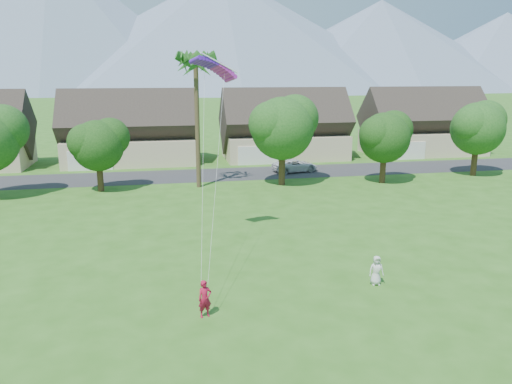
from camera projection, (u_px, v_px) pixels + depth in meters
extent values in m
plane|color=#2D6019|center=(301.00, 336.00, 20.75)|extent=(500.00, 500.00, 0.00)
cube|color=#2D2D30|center=(214.00, 175.00, 53.20)|extent=(90.00, 7.00, 0.01)
imported|color=#A31231|center=(205.00, 299.00, 22.20)|extent=(0.72, 0.57, 1.72)
imported|color=silver|center=(376.00, 270.00, 25.60)|extent=(0.81, 0.58, 1.55)
imported|color=silver|center=(295.00, 165.00, 54.68)|extent=(5.37, 3.25, 1.39)
cone|color=slate|center=(55.00, 22.00, 250.68)|extent=(190.00, 190.00, 70.00)
cone|color=slate|center=(223.00, 33.00, 267.17)|extent=(240.00, 240.00, 62.00)
cone|color=slate|center=(380.00, 46.00, 285.04)|extent=(200.00, 200.00, 50.00)
cone|color=slate|center=(504.00, 52.00, 300.26)|extent=(180.00, 180.00, 45.00)
cube|color=beige|center=(131.00, 151.00, 59.80)|extent=(15.00, 8.00, 3.00)
cube|color=#382D28|center=(129.00, 123.00, 59.03)|extent=(15.75, 8.15, 8.15)
cube|color=silver|center=(90.00, 161.00, 55.25)|extent=(4.80, 0.12, 2.20)
cube|color=beige|center=(284.00, 146.00, 63.27)|extent=(15.00, 8.00, 3.00)
cube|color=#382D28|center=(285.00, 120.00, 62.50)|extent=(15.75, 8.15, 8.15)
cube|color=silver|center=(258.00, 155.00, 58.72)|extent=(4.80, 0.12, 2.20)
cube|color=beige|center=(422.00, 142.00, 66.75)|extent=(15.00, 8.00, 3.00)
cube|color=#382D28|center=(424.00, 118.00, 65.98)|extent=(15.75, 8.15, 8.15)
cube|color=silver|center=(407.00, 151.00, 62.20)|extent=(4.80, 0.12, 2.20)
cylinder|color=#47301C|center=(100.00, 180.00, 45.69)|extent=(0.56, 0.56, 2.18)
sphere|color=#214916|center=(98.00, 146.00, 44.95)|extent=(4.62, 4.62, 4.62)
cylinder|color=#47301C|center=(282.00, 170.00, 48.24)|extent=(0.62, 0.62, 2.82)
sphere|color=#214916|center=(282.00, 129.00, 47.29)|extent=(5.98, 5.98, 5.98)
cylinder|color=#47301C|center=(383.00, 171.00, 49.18)|extent=(0.58, 0.58, 2.30)
sphere|color=#214916|center=(385.00, 138.00, 48.40)|extent=(4.90, 4.90, 4.90)
cylinder|color=#47301C|center=(474.00, 164.00, 52.59)|extent=(0.60, 0.60, 2.56)
sphere|color=#214916|center=(478.00, 129.00, 51.73)|extent=(5.44, 5.44, 5.44)
cylinder|color=#4C3D26|center=(197.00, 124.00, 46.18)|extent=(0.44, 0.44, 12.00)
sphere|color=#286021|center=(195.00, 53.00, 44.70)|extent=(3.00, 3.00, 3.00)
cube|color=#5217B3|center=(203.00, 66.00, 29.47)|extent=(1.68, 1.46, 0.50)
cube|color=#B421A7|center=(226.00, 66.00, 29.73)|extent=(1.68, 1.46, 0.50)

